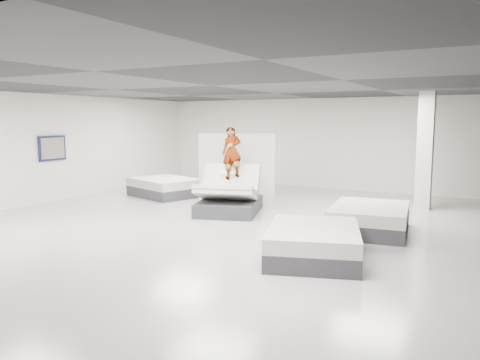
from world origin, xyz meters
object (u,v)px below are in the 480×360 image
(hero_bed, at_px, (229,198))
(person, at_px, (232,164))
(remote, at_px, (237,172))
(wall_poster, at_px, (52,148))
(flat_bed_left_far, at_px, (165,187))
(flat_bed_right_near, at_px, (313,243))
(column, at_px, (425,151))
(flat_bed_right_far, at_px, (370,219))
(divider_panel, at_px, (237,168))

(hero_bed, xyz_separation_m, person, (-0.10, 0.32, 0.85))
(remote, relative_size, wall_poster, 0.15)
(hero_bed, bearing_deg, flat_bed_left_far, 156.52)
(flat_bed_right_near, height_order, column, column)
(column, bearing_deg, hero_bed, -145.19)
(column, bearing_deg, person, -148.73)
(remote, bearing_deg, wall_poster, 171.97)
(flat_bed_right_far, height_order, column, column)
(person, bearing_deg, remote, -57.85)
(flat_bed_left_far, bearing_deg, remote, -21.33)
(flat_bed_right_far, bearing_deg, divider_panel, 157.12)
(remote, height_order, flat_bed_right_far, remote)
(hero_bed, bearing_deg, divider_panel, 112.08)
(hero_bed, distance_m, flat_bed_right_near, 4.39)
(person, bearing_deg, column, 13.32)
(flat_bed_right_near, bearing_deg, divider_panel, 132.44)
(remote, bearing_deg, flat_bed_right_near, -60.54)
(remote, height_order, divider_panel, divider_panel)
(hero_bed, bearing_deg, wall_poster, -170.28)
(flat_bed_right_near, distance_m, wall_poster, 9.19)
(person, relative_size, flat_bed_left_far, 0.62)
(flat_bed_right_far, height_order, wall_poster, wall_poster)
(remote, distance_m, flat_bed_left_far, 3.76)
(divider_panel, relative_size, flat_bed_right_far, 0.99)
(flat_bed_right_near, height_order, wall_poster, wall_poster)
(remote, xyz_separation_m, flat_bed_right_far, (3.53, -0.39, -0.81))
(flat_bed_right_far, bearing_deg, hero_bed, 174.92)
(wall_poster, bearing_deg, flat_bed_left_far, 45.00)
(remote, bearing_deg, person, 122.15)
(flat_bed_right_far, distance_m, flat_bed_right_near, 2.53)
(person, height_order, column, column)
(remote, xyz_separation_m, flat_bed_left_far, (-3.42, 1.33, -0.81))
(flat_bed_right_near, relative_size, wall_poster, 2.57)
(person, distance_m, wall_poster, 5.60)
(column, relative_size, wall_poster, 3.37)
(divider_panel, distance_m, column, 5.26)
(flat_bed_right_near, bearing_deg, person, 137.64)
(flat_bed_right_far, relative_size, wall_poster, 2.39)
(person, distance_m, remote, 0.44)
(flat_bed_left_far, bearing_deg, column, 12.32)
(person, relative_size, divider_panel, 0.68)
(person, relative_size, flat_bed_right_near, 0.63)
(column, bearing_deg, divider_panel, -162.81)
(remote, bearing_deg, column, 17.69)
(hero_bed, relative_size, column, 0.74)
(flat_bed_right_near, xyz_separation_m, column, (1.04, 5.88, 1.32))
(flat_bed_left_far, relative_size, column, 0.77)
(person, bearing_deg, flat_bed_right_near, -60.30)
(remote, distance_m, divider_panel, 1.67)
(flat_bed_right_far, bearing_deg, wall_poster, -176.20)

